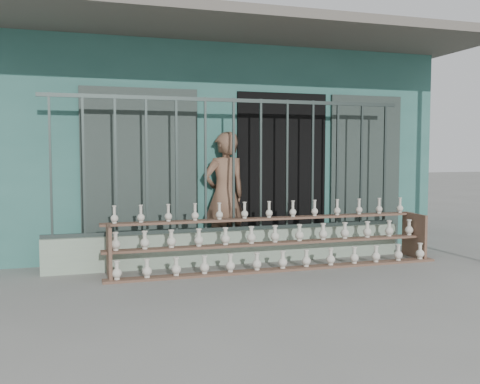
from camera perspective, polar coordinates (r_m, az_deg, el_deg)
name	(u,v)px	position (r m, az deg, el deg)	size (l,w,h in m)	color
ground	(266,285)	(6.22, 2.77, -9.88)	(60.00, 60.00, 0.00)	slate
workshop_building	(189,147)	(10.11, -5.41, 4.78)	(7.40, 6.60, 3.21)	#2F635A
parapet_wall	(234,247)	(7.38, -0.69, -5.85)	(5.00, 0.20, 0.45)	#8BA18A
security_fence	(233,165)	(7.27, -0.70, 2.91)	(5.00, 0.04, 1.80)	#283330
shelf_rack	(276,240)	(7.12, 3.83, -5.11)	(4.50, 0.68, 0.85)	brown
elderly_woman	(225,196)	(7.62, -1.65, -0.38)	(0.66, 0.43, 1.81)	brown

